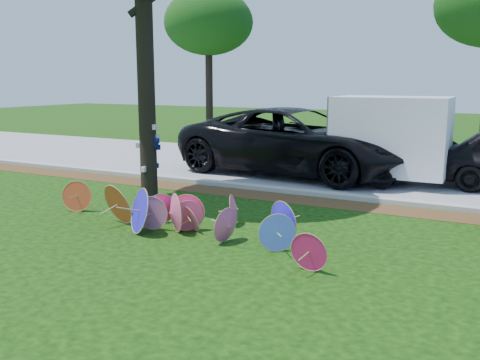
{
  "coord_description": "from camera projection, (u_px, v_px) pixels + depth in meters",
  "views": [
    {
      "loc": [
        5.74,
        -7.95,
        3.01
      ],
      "look_at": [
        0.5,
        2.0,
        0.9
      ],
      "focal_mm": 40.0,
      "sensor_mm": 36.0,
      "label": 1
    }
  ],
  "objects": [
    {
      "name": "bg_trees",
      "position": [
        438.0,
        9.0,
        20.99
      ],
      "size": [
        23.93,
        5.18,
        7.4
      ],
      "color": "black",
      "rests_on": "ground"
    },
    {
      "name": "mulch_strip",
      "position": [
        267.0,
        196.0,
        14.01
      ],
      "size": [
        90.0,
        1.0,
        0.01
      ],
      "primitive_type": "cube",
      "color": "#472D16",
      "rests_on": "ground"
    },
    {
      "name": "cargo_trailer",
      "position": [
        391.0,
        136.0,
        15.53
      ],
      "size": [
        3.23,
        2.08,
        2.84
      ],
      "primitive_type": "cube",
      "rotation": [
        0.0,
        0.0,
        0.02
      ],
      "color": "white",
      "rests_on": "ground"
    },
    {
      "name": "black_van",
      "position": [
        297.0,
        141.0,
        17.16
      ],
      "size": [
        7.98,
        4.3,
        2.13
      ],
      "primitive_type": "imported",
      "rotation": [
        0.0,
        0.0,
        1.47
      ],
      "color": "black",
      "rests_on": "ground"
    },
    {
      "name": "street",
      "position": [
        327.0,
        169.0,
        18.23
      ],
      "size": [
        90.0,
        8.0,
        0.01
      ],
      "primitive_type": "cube",
      "color": "gray",
      "rests_on": "ground"
    },
    {
      "name": "parasol_pile",
      "position": [
        180.0,
        213.0,
        10.69
      ],
      "size": [
        6.91,
        2.39,
        0.94
      ],
      "color": "#D01C58",
      "rests_on": "ground"
    },
    {
      "name": "curb",
      "position": [
        278.0,
        189.0,
        14.61
      ],
      "size": [
        90.0,
        0.3,
        0.12
      ],
      "primitive_type": "cube",
      "color": "#B7B5AD",
      "rests_on": "ground"
    },
    {
      "name": "ground",
      "position": [
        167.0,
        242.0,
        10.1
      ],
      "size": [
        90.0,
        90.0,
        0.0
      ],
      "primitive_type": "plane",
      "color": "black",
      "rests_on": "ground"
    }
  ]
}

